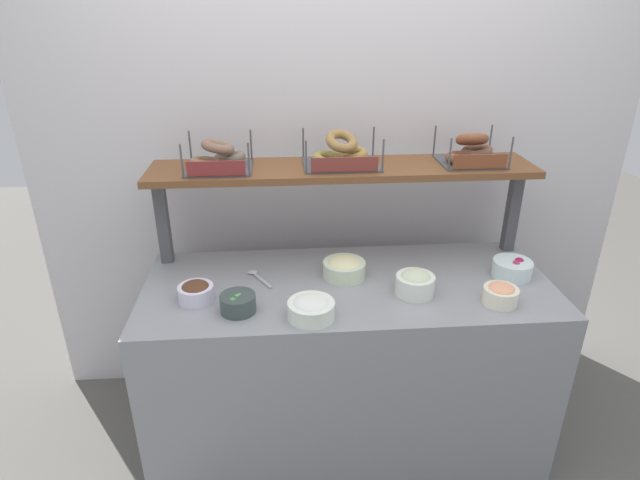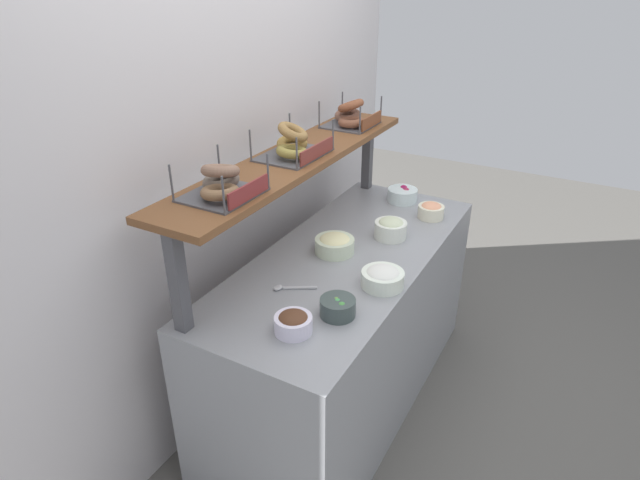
{
  "view_description": "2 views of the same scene",
  "coord_description": "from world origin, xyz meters",
  "px_view_note": "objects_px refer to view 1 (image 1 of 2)",
  "views": [
    {
      "loc": [
        -0.27,
        -1.9,
        1.93
      ],
      "look_at": [
        -0.12,
        0.01,
        1.05
      ],
      "focal_mm": 29.3,
      "sensor_mm": 36.0,
      "label": 1
    },
    {
      "loc": [
        -1.95,
        -0.94,
        2.04
      ],
      "look_at": [
        -0.21,
        0.03,
        1.01
      ],
      "focal_mm": 30.14,
      "sensor_mm": 36.0,
      "label": 2
    }
  ],
  "objects_px": {
    "bowl_lox_spread": "(501,294)",
    "bowl_beet_salad": "(512,268)",
    "serving_spoon_near_plate": "(257,276)",
    "bowl_potato_salad": "(344,267)",
    "bagel_basket_everything": "(341,155)",
    "bowl_veggie_mix": "(238,303)",
    "bowl_scallion_spread": "(415,283)",
    "bagel_basket_cinnamon_raisin": "(470,152)",
    "bowl_chocolate_spread": "(196,292)",
    "bowl_cream_cheese": "(311,308)",
    "bagel_basket_poppy": "(218,158)"
  },
  "relations": [
    {
      "from": "serving_spoon_near_plate",
      "to": "bagel_basket_cinnamon_raisin",
      "type": "distance_m",
      "value": 1.07
    },
    {
      "from": "bowl_scallion_spread",
      "to": "bagel_basket_poppy",
      "type": "bearing_deg",
      "value": 155.09
    },
    {
      "from": "bowl_potato_salad",
      "to": "bowl_veggie_mix",
      "type": "distance_m",
      "value": 0.5
    },
    {
      "from": "bowl_veggie_mix",
      "to": "bagel_basket_poppy",
      "type": "distance_m",
      "value": 0.63
    },
    {
      "from": "bowl_lox_spread",
      "to": "bagel_basket_poppy",
      "type": "bearing_deg",
      "value": 157.22
    },
    {
      "from": "bowl_scallion_spread",
      "to": "bowl_cream_cheese",
      "type": "relative_size",
      "value": 0.88
    },
    {
      "from": "bagel_basket_everything",
      "to": "bagel_basket_cinnamon_raisin",
      "type": "relative_size",
      "value": 1.19
    },
    {
      "from": "bowl_veggie_mix",
      "to": "bowl_lox_spread",
      "type": "bearing_deg",
      "value": -1.24
    },
    {
      "from": "bowl_lox_spread",
      "to": "bagel_basket_cinnamon_raisin",
      "type": "distance_m",
      "value": 0.65
    },
    {
      "from": "bowl_cream_cheese",
      "to": "bowl_chocolate_spread",
      "type": "height_order",
      "value": "bowl_cream_cheese"
    },
    {
      "from": "bowl_veggie_mix",
      "to": "bowl_scallion_spread",
      "type": "relative_size",
      "value": 0.87
    },
    {
      "from": "bowl_potato_salad",
      "to": "bagel_basket_everything",
      "type": "relative_size",
      "value": 0.56
    },
    {
      "from": "bowl_beet_salad",
      "to": "bowl_scallion_spread",
      "type": "bearing_deg",
      "value": -165.89
    },
    {
      "from": "bagel_basket_everything",
      "to": "bowl_cream_cheese",
      "type": "bearing_deg",
      "value": -107.59
    },
    {
      "from": "bagel_basket_everything",
      "to": "bowl_beet_salad",
      "type": "bearing_deg",
      "value": -20.23
    },
    {
      "from": "bowl_potato_salad",
      "to": "bagel_basket_everything",
      "type": "height_order",
      "value": "bagel_basket_everything"
    },
    {
      "from": "bowl_lox_spread",
      "to": "bowl_cream_cheese",
      "type": "xyz_separation_m",
      "value": [
        -0.74,
        -0.04,
        -0.0
      ]
    },
    {
      "from": "bowl_veggie_mix",
      "to": "bowl_scallion_spread",
      "type": "distance_m",
      "value": 0.71
    },
    {
      "from": "bowl_beet_salad",
      "to": "bowl_cream_cheese",
      "type": "height_order",
      "value": "bowl_cream_cheese"
    },
    {
      "from": "bagel_basket_everything",
      "to": "bagel_basket_poppy",
      "type": "bearing_deg",
      "value": -178.45
    },
    {
      "from": "serving_spoon_near_plate",
      "to": "bagel_basket_poppy",
      "type": "xyz_separation_m",
      "value": [
        -0.14,
        0.18,
        0.47
      ]
    },
    {
      "from": "bagel_basket_cinnamon_raisin",
      "to": "bowl_cream_cheese",
      "type": "bearing_deg",
      "value": -144.76
    },
    {
      "from": "bowl_chocolate_spread",
      "to": "serving_spoon_near_plate",
      "type": "bearing_deg",
      "value": 36.16
    },
    {
      "from": "bowl_lox_spread",
      "to": "serving_spoon_near_plate",
      "type": "xyz_separation_m",
      "value": [
        -0.96,
        0.28,
        -0.03
      ]
    },
    {
      "from": "bowl_lox_spread",
      "to": "bowl_beet_salad",
      "type": "relative_size",
      "value": 0.82
    },
    {
      "from": "bowl_veggie_mix",
      "to": "bowl_potato_salad",
      "type": "bearing_deg",
      "value": 29.02
    },
    {
      "from": "bowl_potato_salad",
      "to": "bowl_chocolate_spread",
      "type": "xyz_separation_m",
      "value": [
        -0.61,
        -0.15,
        -0.0
      ]
    },
    {
      "from": "bowl_lox_spread",
      "to": "bagel_basket_poppy",
      "type": "height_order",
      "value": "bagel_basket_poppy"
    },
    {
      "from": "bowl_scallion_spread",
      "to": "serving_spoon_near_plate",
      "type": "bearing_deg",
      "value": 163.72
    },
    {
      "from": "bowl_lox_spread",
      "to": "bagel_basket_cinnamon_raisin",
      "type": "relative_size",
      "value": 0.5
    },
    {
      "from": "bowl_potato_salad",
      "to": "bagel_basket_everything",
      "type": "distance_m",
      "value": 0.48
    },
    {
      "from": "bowl_potato_salad",
      "to": "bagel_basket_cinnamon_raisin",
      "type": "xyz_separation_m",
      "value": [
        0.57,
        0.21,
        0.44
      ]
    },
    {
      "from": "bowl_cream_cheese",
      "to": "bowl_beet_salad",
      "type": "bearing_deg",
      "value": 16.16
    },
    {
      "from": "bagel_basket_everything",
      "to": "bagel_basket_cinnamon_raisin",
      "type": "distance_m",
      "value": 0.57
    },
    {
      "from": "bowl_cream_cheese",
      "to": "bagel_basket_cinnamon_raisin",
      "type": "height_order",
      "value": "bagel_basket_cinnamon_raisin"
    },
    {
      "from": "serving_spoon_near_plate",
      "to": "bowl_chocolate_spread",
      "type": "bearing_deg",
      "value": -143.84
    },
    {
      "from": "bowl_scallion_spread",
      "to": "bagel_basket_cinnamon_raisin",
      "type": "xyz_separation_m",
      "value": [
        0.31,
        0.38,
        0.43
      ]
    },
    {
      "from": "bagel_basket_everything",
      "to": "bagel_basket_cinnamon_raisin",
      "type": "xyz_separation_m",
      "value": [
        0.57,
        -0.0,
        0.0
      ]
    },
    {
      "from": "bowl_lox_spread",
      "to": "serving_spoon_near_plate",
      "type": "bearing_deg",
      "value": 163.41
    },
    {
      "from": "bowl_cream_cheese",
      "to": "bagel_basket_everything",
      "type": "distance_m",
      "value": 0.7
    },
    {
      "from": "bowl_cream_cheese",
      "to": "serving_spoon_near_plate",
      "type": "height_order",
      "value": "bowl_cream_cheese"
    },
    {
      "from": "bowl_potato_salad",
      "to": "bowl_veggie_mix",
      "type": "xyz_separation_m",
      "value": [
        -0.44,
        -0.24,
        -0.01
      ]
    },
    {
      "from": "serving_spoon_near_plate",
      "to": "bagel_basket_everything",
      "type": "bearing_deg",
      "value": 26.89
    },
    {
      "from": "bowl_beet_salad",
      "to": "bowl_cream_cheese",
      "type": "relative_size",
      "value": 0.93
    },
    {
      "from": "serving_spoon_near_plate",
      "to": "bagel_basket_poppy",
      "type": "relative_size",
      "value": 0.54
    },
    {
      "from": "bowl_cream_cheese",
      "to": "bowl_scallion_spread",
      "type": "bearing_deg",
      "value": 18.3
    },
    {
      "from": "bowl_veggie_mix",
      "to": "bowl_scallion_spread",
      "type": "height_order",
      "value": "bowl_scallion_spread"
    },
    {
      "from": "serving_spoon_near_plate",
      "to": "bagel_basket_everything",
      "type": "relative_size",
      "value": 0.48
    },
    {
      "from": "bowl_scallion_spread",
      "to": "bagel_basket_everything",
      "type": "distance_m",
      "value": 0.63
    },
    {
      "from": "bowl_veggie_mix",
      "to": "bowl_lox_spread",
      "type": "height_order",
      "value": "bowl_lox_spread"
    }
  ]
}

